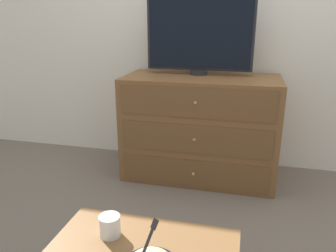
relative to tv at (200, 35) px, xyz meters
name	(u,v)px	position (x,y,z in m)	size (l,w,h in m)	color
ground_plane	(216,160)	(0.15, 0.22, -1.10)	(12.00, 12.00, 0.00)	#70665B
wall_back	(224,8)	(0.15, 0.24, 0.20)	(12.00, 0.05, 2.60)	white
dresser	(200,127)	(0.04, -0.10, -0.70)	(1.18, 0.58, 0.81)	brown
tv	(200,35)	(0.00, 0.00, 0.00)	(0.81, 0.14, 0.58)	#232328
drink_cup	(110,227)	(-0.12, -1.52, -0.67)	(0.09, 0.09, 0.09)	beige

